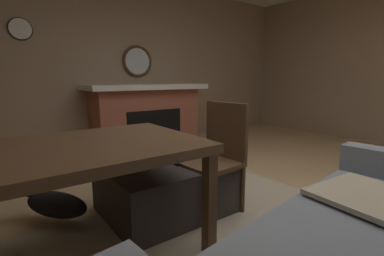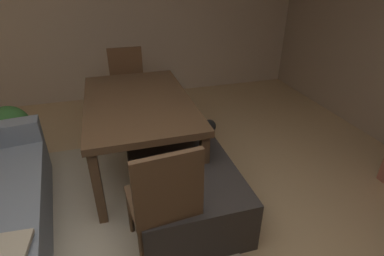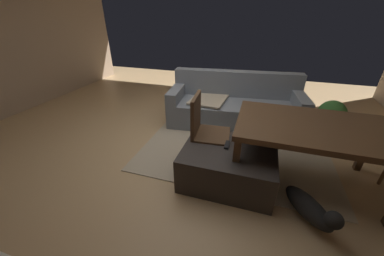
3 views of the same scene
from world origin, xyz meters
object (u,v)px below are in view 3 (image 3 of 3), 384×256
(couch, at_px, (234,107))
(dining_table, at_px, (313,131))
(tv_remote, at_px, (227,145))
(potted_plant, at_px, (331,117))
(dining_chair_west, at_px, (204,128))
(ottoman_coffee_table, at_px, (228,164))
(small_dog, at_px, (311,208))

(couch, relative_size, dining_table, 1.46)
(couch, xyz_separation_m, dining_table, (0.97, -1.29, 0.35))
(couch, height_order, dining_table, couch)
(tv_remote, distance_m, potted_plant, 2.05)
(couch, bearing_deg, dining_chair_west, -99.11)
(dining_table, xyz_separation_m, potted_plant, (0.54, 1.31, -0.34))
(couch, bearing_deg, ottoman_coffee_table, -84.50)
(ottoman_coffee_table, xyz_separation_m, small_dog, (0.83, -0.37, -0.05))
(dining_table, relative_size, dining_chair_west, 1.69)
(dining_table, bearing_deg, tv_remote, -168.02)
(couch, relative_size, ottoman_coffee_table, 2.24)
(dining_table, distance_m, potted_plant, 1.46)
(ottoman_coffee_table, xyz_separation_m, dining_chair_west, (-0.36, 0.23, 0.31))
(dining_table, distance_m, small_dog, 0.79)
(dining_chair_west, bearing_deg, couch, 80.89)
(tv_remote, height_order, small_dog, tv_remote)
(ottoman_coffee_table, relative_size, dining_table, 0.65)
(potted_plant, bearing_deg, couch, -179.26)
(dining_chair_west, bearing_deg, ottoman_coffee_table, -33.32)
(ottoman_coffee_table, height_order, dining_chair_west, dining_chair_west)
(tv_remote, bearing_deg, couch, 94.11)
(ottoman_coffee_table, distance_m, tv_remote, 0.24)
(couch, bearing_deg, potted_plant, 0.74)
(couch, distance_m, dining_table, 1.65)
(dining_table, xyz_separation_m, small_dog, (0.01, -0.61, -0.50))
(ottoman_coffee_table, bearing_deg, dining_chair_west, 146.68)
(couch, height_order, potted_plant, couch)
(tv_remote, bearing_deg, small_dog, -26.07)
(small_dog, bearing_deg, ottoman_coffee_table, 156.34)
(small_dog, bearing_deg, potted_plant, 74.48)
(dining_table, relative_size, small_dog, 2.78)
(tv_remote, relative_size, small_dog, 0.28)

